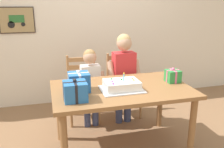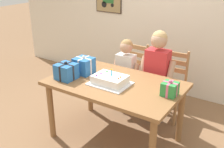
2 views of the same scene
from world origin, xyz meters
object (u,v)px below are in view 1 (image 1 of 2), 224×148
Objects in this scene: chair_right at (123,85)px; gift_box_beside_cake at (79,82)px; birthday_cake at (122,86)px; child_older at (124,70)px; dining_table at (121,96)px; gift_box_corner_small at (75,91)px; gift_box_red_large at (173,76)px; child_younger at (90,81)px; chair_left at (83,88)px.

gift_box_beside_cake is at bearing -131.29° from chair_right.
child_older is (0.25, 0.70, -0.04)m from birthday_cake.
child_older is (0.23, 0.63, 0.10)m from dining_table.
gift_box_corner_small is 0.24× the size of chair_right.
gift_box_beside_cake is 0.92m from child_older.
chair_right is (0.83, 1.10, -0.38)m from gift_box_corner_small.
child_younger reaches higher than gift_box_red_large.
gift_box_beside_cake is at bearing -100.34° from chair_left.
gift_box_beside_cake is 0.96m from chair_left.
gift_box_corner_small is at bearing -109.23° from child_younger.
gift_box_red_large is 1.19m from gift_box_corner_small.
child_older is (0.75, 0.85, -0.08)m from gift_box_corner_small.
child_younger is (0.23, 0.61, -0.20)m from gift_box_beside_cake.
gift_box_red_large is 0.19× the size of chair_right.
gift_box_red_large is at bearing 12.54° from gift_box_corner_small.
gift_box_red_large is 0.14× the size of child_older.
dining_table is at bearing -2.12° from gift_box_beside_cake.
gift_box_corner_small is at bearing -101.59° from chair_left.
gift_box_red_large is 0.76× the size of gift_box_beside_cake.
child_older is (-0.41, 0.59, -0.06)m from gift_box_red_large.
child_older is at bearing -106.03° from chair_right.
child_older is (0.69, 0.61, -0.09)m from gift_box_beside_cake.
chair_right is 0.62m from child_younger.
gift_box_red_large is at bearing 1.05° from gift_box_beside_cake.
birthday_cake reaches higher than dining_table.
chair_right reaches higher than dining_table.
chair_right is (0.60, -0.00, 0.00)m from chair_left.
child_younger is (-0.21, 0.70, -0.15)m from birthday_cake.
dining_table is 0.67m from child_younger.
child_older reaches higher than gift_box_corner_small.
chair_right is (0.32, 0.95, -0.33)m from birthday_cake.
gift_box_corner_small reaches higher than birthday_cake.
child_older is at bearing 48.36° from gift_box_corner_small.
gift_box_corner_small is at bearing -126.89° from chair_right.
dining_table is 6.74× the size of gift_box_corner_small.
chair_left is 0.74× the size of child_older.
birthday_cake is 1.06m from chair_right.
gift_box_corner_small is 0.92m from child_younger.
birthday_cake is (-0.02, -0.07, 0.14)m from dining_table.
gift_box_red_large reaches higher than dining_table.
chair_left is (0.16, 0.86, -0.38)m from gift_box_beside_cake.
gift_box_beside_cake is 0.21× the size of child_younger.
birthday_cake is 0.53m from gift_box_corner_small.
gift_box_beside_cake is 1.04× the size of gift_box_corner_small.
gift_box_red_large is 1.31m from chair_left.
child_younger is at bearing -154.52° from chair_right.
chair_right is at bearing 25.48° from child_younger.
gift_box_red_large is 0.16× the size of child_younger.
child_older reaches higher than dining_table.
chair_left is at bearing 137.88° from gift_box_red_large.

